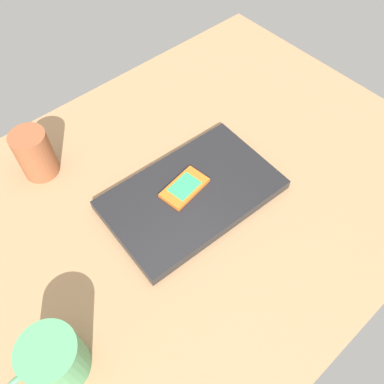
{
  "coord_description": "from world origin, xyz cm",
  "views": [
    {
      "loc": [
        25.94,
        36.32,
        70.64
      ],
      "look_at": [
        -4.74,
        1.42,
        5.0
      ],
      "focal_mm": 37.55,
      "sensor_mm": 36.0,
      "label": 1
    }
  ],
  "objects_px": {
    "laptop_closed": "(192,195)",
    "pen_cup": "(35,154)",
    "coffee_mug": "(53,360)",
    "cell_phone_on_laptop": "(183,187)"
  },
  "relations": [
    {
      "from": "laptop_closed",
      "to": "pen_cup",
      "type": "xyz_separation_m",
      "value": [
        0.19,
        -0.27,
        0.04
      ]
    },
    {
      "from": "laptop_closed",
      "to": "coffee_mug",
      "type": "distance_m",
      "value": 0.39
    },
    {
      "from": "laptop_closed",
      "to": "pen_cup",
      "type": "bearing_deg",
      "value": -51.14
    },
    {
      "from": "laptop_closed",
      "to": "cell_phone_on_laptop",
      "type": "relative_size",
      "value": 3.36
    },
    {
      "from": "laptop_closed",
      "to": "cell_phone_on_laptop",
      "type": "xyz_separation_m",
      "value": [
        0.01,
        -0.02,
        0.02
      ]
    },
    {
      "from": "laptop_closed",
      "to": "cell_phone_on_laptop",
      "type": "height_order",
      "value": "cell_phone_on_laptop"
    },
    {
      "from": "laptop_closed",
      "to": "coffee_mug",
      "type": "relative_size",
      "value": 2.76
    },
    {
      "from": "cell_phone_on_laptop",
      "to": "coffee_mug",
      "type": "height_order",
      "value": "coffee_mug"
    },
    {
      "from": "laptop_closed",
      "to": "pen_cup",
      "type": "height_order",
      "value": "pen_cup"
    },
    {
      "from": "coffee_mug",
      "to": "cell_phone_on_laptop",
      "type": "bearing_deg",
      "value": -160.81
    }
  ]
}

